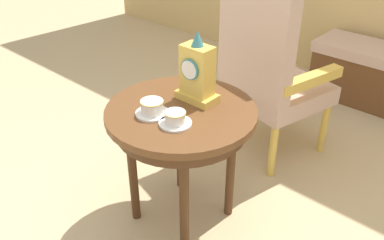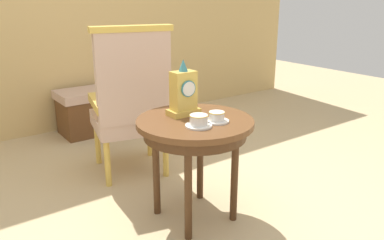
# 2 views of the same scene
# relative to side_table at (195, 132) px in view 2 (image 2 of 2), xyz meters

# --- Properties ---
(ground_plane) EXTENTS (10.00, 10.00, 0.00)m
(ground_plane) POSITION_rel_side_table_xyz_m (0.04, -0.06, -0.56)
(ground_plane) COLOR tan
(side_table) EXTENTS (0.69, 0.69, 0.64)m
(side_table) POSITION_rel_side_table_xyz_m (0.00, 0.00, 0.00)
(side_table) COLOR brown
(side_table) RESTS_ON ground
(teacup_left) EXTENTS (0.15, 0.15, 0.07)m
(teacup_left) POSITION_rel_side_table_xyz_m (-0.06, -0.12, 0.11)
(teacup_left) COLOR white
(teacup_left) RESTS_ON side_table
(teacup_right) EXTENTS (0.14, 0.14, 0.06)m
(teacup_right) POSITION_rel_side_table_xyz_m (0.07, -0.11, 0.11)
(teacup_right) COLOR white
(teacup_right) RESTS_ON side_table
(mantel_clock) EXTENTS (0.19, 0.11, 0.34)m
(mantel_clock) POSITION_rel_side_table_xyz_m (-0.00, 0.11, 0.21)
(mantel_clock) COLOR gold
(mantel_clock) RESTS_ON side_table
(armchair) EXTENTS (0.65, 0.65, 1.14)m
(armchair) POSITION_rel_side_table_xyz_m (-0.02, 0.76, 0.03)
(armchair) COLOR #CCA893
(armchair) RESTS_ON ground
(window_bench) EXTENTS (0.92, 0.40, 0.44)m
(window_bench) POSITION_rel_side_table_xyz_m (0.25, 1.89, -0.34)
(window_bench) COLOR #CCA893
(window_bench) RESTS_ON ground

